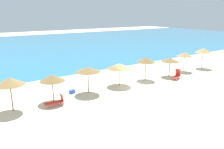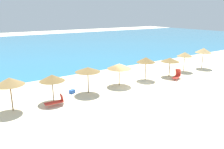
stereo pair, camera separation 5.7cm
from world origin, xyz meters
TOP-DOWN VIEW (x-y plane):
  - ground_plane at (0.00, 0.00)m, footprint 160.00×160.00m
  - sea_water at (0.00, 36.38)m, footprint 160.00×57.31m
  - dune_ridge at (-1.35, -10.52)m, footprint 54.51×8.38m
  - beach_umbrella_1 at (-11.81, 0.52)m, footprint 2.30×2.30m
  - beach_umbrella_2 at (-8.36, 0.54)m, footprint 2.25×2.25m
  - beach_umbrella_3 at (-4.67, 0.74)m, footprint 2.49×2.49m
  - beach_umbrella_4 at (-0.71, 0.95)m, footprint 2.67×2.67m
  - beach_umbrella_5 at (3.11, 0.90)m, footprint 2.21×2.21m
  - beach_umbrella_6 at (6.64, 0.32)m, footprint 2.29×2.29m
  - beach_umbrella_7 at (10.17, 0.89)m, footprint 2.05×2.05m
  - beach_umbrella_8 at (13.84, 0.58)m, footprint 2.28×2.28m
  - lounge_chair_0 at (-8.54, -0.53)m, footprint 1.62×0.66m
  - lounge_chair_2 at (6.51, -1.02)m, footprint 1.75×1.24m
  - cooler_box at (-6.08, 1.54)m, footprint 0.62×0.56m

SIDE VIEW (x-z plane):
  - ground_plane at x=0.00m, z-range 0.00..0.00m
  - sea_water at x=0.00m, z-range 0.00..0.01m
  - cooler_box at x=-6.08m, z-range 0.00..0.35m
  - lounge_chair_0 at x=-8.54m, z-range -0.07..0.87m
  - lounge_chair_2 at x=6.51m, z-range -0.14..1.03m
  - dune_ridge at x=-1.35m, z-range 0.00..1.74m
  - beach_umbrella_6 at x=6.64m, z-range 0.93..3.31m
  - beach_umbrella_4 at x=-0.71m, z-range 0.94..3.40m
  - beach_umbrella_2 at x=-8.36m, z-range 0.96..3.47m
  - beach_umbrella_7 at x=10.17m, z-range 1.03..3.68m
  - beach_umbrella_3 at x=-4.67m, z-range 1.07..3.71m
  - beach_umbrella_5 at x=3.11m, z-range 1.06..3.80m
  - beach_umbrella_1 at x=-11.81m, z-range 1.09..3.92m
  - beach_umbrella_8 at x=13.84m, z-range 1.12..4.05m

